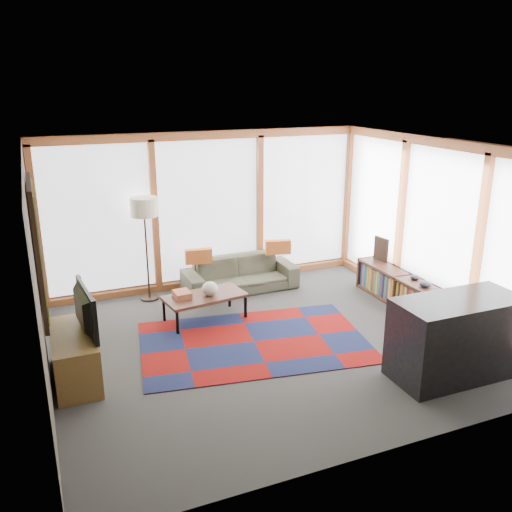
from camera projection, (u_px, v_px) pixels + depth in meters
name	position (u px, v px, depth m)	size (l,w,h in m)	color
ground	(267.00, 342.00, 7.29)	(5.50, 5.50, 0.00)	#2B2A28
room_envelope	(284.00, 218.00, 7.49)	(5.52, 5.02, 2.62)	#443C30
rug	(254.00, 342.00, 7.28)	(2.99, 1.92, 0.01)	maroon
sofa	(240.00, 274.00, 9.05)	(1.88, 0.74, 0.55)	#3F3F30
pillow_left	(199.00, 256.00, 8.71)	(0.43, 0.13, 0.24)	#B95B25
pillow_right	(278.00, 247.00, 9.18)	(0.43, 0.13, 0.24)	#B95B25
floor_lamp	(147.00, 250.00, 8.49)	(0.42, 0.42, 1.67)	#322519
coffee_table	(205.00, 307.00, 7.93)	(1.16, 0.58, 0.39)	#361D17
book_stack	(182.00, 294.00, 7.77)	(0.22, 0.28, 0.09)	#97492B
vase	(210.00, 289.00, 7.83)	(0.24, 0.24, 0.20)	beige
bookshelf	(402.00, 291.00, 8.39)	(0.37, 2.02, 0.50)	#361D17
bowl_a	(425.00, 284.00, 7.83)	(0.18, 0.18, 0.09)	black
bowl_b	(415.00, 277.00, 8.13)	(0.15, 0.15, 0.07)	black
shelf_picture	(381.00, 249.00, 8.96)	(0.04, 0.30, 0.40)	black
tv_console	(75.00, 356.00, 6.31)	(0.49, 1.17, 0.58)	brown
television	(79.00, 311.00, 6.18)	(0.94, 0.12, 0.54)	black
bar_counter	(456.00, 338.00, 6.35)	(1.53, 0.71, 0.97)	black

